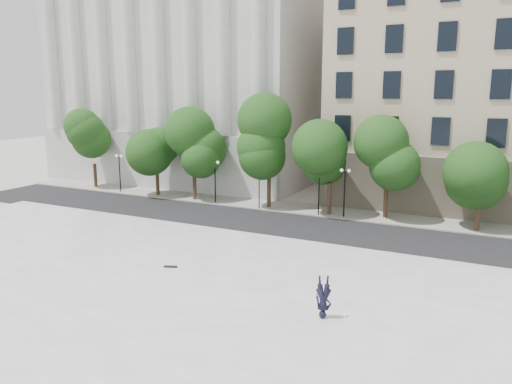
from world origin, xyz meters
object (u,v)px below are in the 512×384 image
traffic_light_west (259,168)px  skateboard (171,267)px  traffic_light_east (319,172)px  person_lying (323,312)px

traffic_light_west → skateboard: (2.58, -16.60, -3.22)m
traffic_light_east → person_lying: size_ratio=2.22×
traffic_light_west → person_lying: (12.38, -18.87, -3.00)m
person_lying → skateboard: size_ratio=2.57×
traffic_light_west → traffic_light_east: traffic_light_east is taller
person_lying → traffic_light_east: bearing=92.7°
skateboard → traffic_light_east: bearing=59.5°
traffic_light_east → skateboard: 17.16m
traffic_light_west → skateboard: traffic_light_west is taller
person_lying → skateboard: bearing=149.6°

